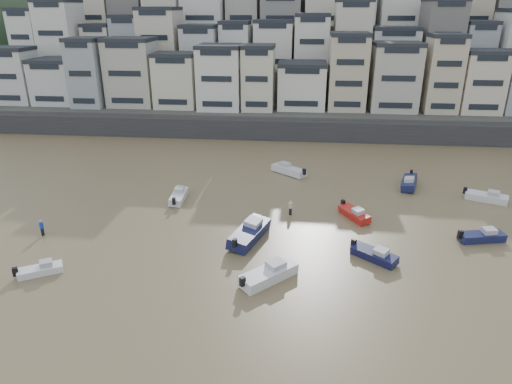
# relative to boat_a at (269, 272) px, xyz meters

# --- Properties ---
(harbor_wall) EXTENTS (140.00, 3.00, 3.50)m
(harbor_wall) POSITION_rel_boat_a_xyz_m (0.76, 45.26, 0.93)
(harbor_wall) COLOR #38383A
(harbor_wall) RESTS_ON ground
(hillside) EXTENTS (141.04, 66.00, 50.00)m
(hillside) POSITION_rel_boat_a_xyz_m (5.50, 85.10, 12.19)
(hillside) COLOR #4C4C47
(hillside) RESTS_ON ground
(boat_a) EXTENTS (5.64, 5.64, 1.64)m
(boat_a) POSITION_rel_boat_a_xyz_m (0.00, 0.00, 0.00)
(boat_a) COLOR silver
(boat_a) RESTS_ON ground
(boat_b) EXTENTS (4.76, 4.27, 1.32)m
(boat_b) POSITION_rel_boat_a_xyz_m (9.54, 4.44, -0.16)
(boat_b) COLOR #13163D
(boat_b) RESTS_ON ground
(boat_c) EXTENTS (4.37, 7.46, 1.93)m
(boat_c) POSITION_rel_boat_a_xyz_m (-2.49, 7.19, 0.15)
(boat_c) COLOR #151841
(boat_c) RESTS_ON ground
(boat_d) EXTENTS (5.20, 2.65, 1.36)m
(boat_d) POSITION_rel_boat_a_xyz_m (20.88, 9.30, -0.14)
(boat_d) COLOR #161B45
(boat_d) RESTS_ON ground
(boat_e) EXTENTS (3.74, 4.95, 1.31)m
(boat_e) POSITION_rel_boat_a_xyz_m (8.59, 13.46, -0.16)
(boat_e) COLOR #B51C16
(boat_e) RESTS_ON ground
(boat_f) EXTENTS (1.90, 5.18, 1.39)m
(boat_f) POSITION_rel_boat_a_xyz_m (-12.25, 16.47, -0.12)
(boat_f) COLOR silver
(boat_f) RESTS_ON ground
(boat_g) EXTENTS (5.42, 3.58, 1.41)m
(boat_g) POSITION_rel_boat_a_xyz_m (25.06, 19.94, -0.11)
(boat_g) COLOR silver
(boat_g) RESTS_ON ground
(boat_h) EXTENTS (5.70, 5.06, 1.57)m
(boat_h) POSITION_rel_boat_a_xyz_m (0.84, 27.23, -0.03)
(boat_h) COLOR silver
(boat_h) RESTS_ON ground
(boat_i) EXTENTS (3.39, 5.97, 1.55)m
(boat_i) POSITION_rel_boat_a_xyz_m (16.68, 23.75, -0.05)
(boat_i) COLOR #151A43
(boat_i) RESTS_ON ground
(boat_j) EXTENTS (4.19, 3.16, 1.11)m
(boat_j) POSITION_rel_boat_a_xyz_m (-20.18, -1.02, -0.27)
(boat_j) COLOR white
(boat_j) RESTS_ON ground
(person_blue) EXTENTS (0.44, 0.44, 1.74)m
(person_blue) POSITION_rel_boat_a_xyz_m (-23.88, 6.01, 0.05)
(person_blue) COLOR #1639A9
(person_blue) RESTS_ON ground
(person_pink) EXTENTS (0.44, 0.44, 1.74)m
(person_pink) POSITION_rel_boat_a_xyz_m (1.46, 13.60, 0.05)
(person_pink) COLOR #E3A6A0
(person_pink) RESTS_ON ground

